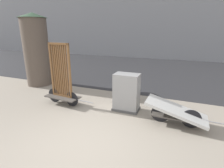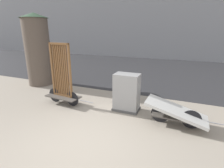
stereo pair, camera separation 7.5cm
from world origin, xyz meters
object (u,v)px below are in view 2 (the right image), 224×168
at_px(bike_cart_with_bedframe, 62,84).
at_px(bike_cart_with_mattress, 176,112).
at_px(utility_cabinet, 127,94).
at_px(advertising_column, 38,50).

xyz_separation_m(bike_cart_with_bedframe, bike_cart_with_mattress, (4.06, 0.00, -0.39)).
relative_size(bike_cart_with_mattress, utility_cabinet, 1.72).
height_order(bike_cart_with_mattress, advertising_column, advertising_column).
relative_size(bike_cart_with_bedframe, advertising_column, 0.65).
bearing_deg(utility_cabinet, bike_cart_with_mattress, -14.27).
bearing_deg(bike_cart_with_bedframe, bike_cart_with_mattress, 4.72).
bearing_deg(advertising_column, bike_cart_with_bedframe, -31.59).
bearing_deg(bike_cart_with_bedframe, utility_cabinet, 14.73).
distance_m(bike_cart_with_bedframe, advertising_column, 3.40).
relative_size(bike_cart_with_bedframe, bike_cart_with_mattress, 1.02).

